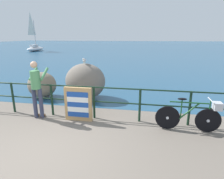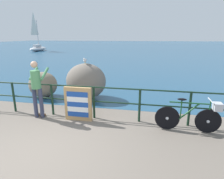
{
  "view_description": "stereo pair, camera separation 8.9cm",
  "coord_description": "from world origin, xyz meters",
  "px_view_note": "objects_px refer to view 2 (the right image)",
  "views": [
    {
      "loc": [
        2.26,
        -3.4,
        2.5
      ],
      "look_at": [
        1.19,
        2.43,
        0.84
      ],
      "focal_mm": 30.98,
      "sensor_mm": 36.0,
      "label": 1
    },
    {
      "loc": [
        2.34,
        -3.39,
        2.5
      ],
      "look_at": [
        1.19,
        2.43,
        0.84
      ],
      "focal_mm": 30.98,
      "sensor_mm": 36.0,
      "label": 2
    }
  ],
  "objects_px": {
    "bicycle": "(194,115)",
    "seagull": "(85,60)",
    "person_at_railing": "(37,87)",
    "folded_deckchair_stack": "(78,104)",
    "breakwater_boulder_main": "(86,81)",
    "breakwater_boulder_left": "(43,85)",
    "sailboat": "(38,47)"
  },
  "relations": [
    {
      "from": "folded_deckchair_stack",
      "to": "seagull",
      "type": "distance_m",
      "value": 2.37
    },
    {
      "from": "breakwater_boulder_left",
      "to": "breakwater_boulder_main",
      "type": "bearing_deg",
      "value": 5.81
    },
    {
      "from": "folded_deckchair_stack",
      "to": "sailboat",
      "type": "distance_m",
      "value": 29.85
    },
    {
      "from": "bicycle",
      "to": "seagull",
      "type": "bearing_deg",
      "value": 149.87
    },
    {
      "from": "breakwater_boulder_main",
      "to": "breakwater_boulder_left",
      "type": "distance_m",
      "value": 1.84
    },
    {
      "from": "breakwater_boulder_main",
      "to": "seagull",
      "type": "distance_m",
      "value": 0.86
    },
    {
      "from": "folded_deckchair_stack",
      "to": "breakwater_boulder_main",
      "type": "distance_m",
      "value": 2.17
    },
    {
      "from": "person_at_railing",
      "to": "folded_deckchair_stack",
      "type": "xyz_separation_m",
      "value": [
        1.3,
        0.02,
        -0.47
      ]
    },
    {
      "from": "bicycle",
      "to": "folded_deckchair_stack",
      "type": "xyz_separation_m",
      "value": [
        -3.26,
        0.1,
        0.06
      ]
    },
    {
      "from": "folded_deckchair_stack",
      "to": "breakwater_boulder_main",
      "type": "relative_size",
      "value": 0.64
    },
    {
      "from": "folded_deckchair_stack",
      "to": "bicycle",
      "type": "bearing_deg",
      "value": -1.7
    },
    {
      "from": "person_at_railing",
      "to": "breakwater_boulder_main",
      "type": "relative_size",
      "value": 1.09
    },
    {
      "from": "person_at_railing",
      "to": "sailboat",
      "type": "distance_m",
      "value": 29.18
    },
    {
      "from": "person_at_railing",
      "to": "folded_deckchair_stack",
      "type": "distance_m",
      "value": 1.38
    },
    {
      "from": "person_at_railing",
      "to": "breakwater_boulder_main",
      "type": "distance_m",
      "value": 2.32
    },
    {
      "from": "seagull",
      "to": "sailboat",
      "type": "distance_m",
      "value": 27.9
    },
    {
      "from": "folded_deckchair_stack",
      "to": "sailboat",
      "type": "bearing_deg",
      "value": 123.67
    },
    {
      "from": "folded_deckchair_stack",
      "to": "seagull",
      "type": "relative_size",
      "value": 3.07
    },
    {
      "from": "bicycle",
      "to": "person_at_railing",
      "type": "xyz_separation_m",
      "value": [
        -4.56,
        0.07,
        0.53
      ]
    },
    {
      "from": "folded_deckchair_stack",
      "to": "breakwater_boulder_left",
      "type": "height_order",
      "value": "breakwater_boulder_left"
    },
    {
      "from": "bicycle",
      "to": "folded_deckchair_stack",
      "type": "relative_size",
      "value": 1.63
    },
    {
      "from": "folded_deckchair_stack",
      "to": "breakwater_boulder_left",
      "type": "relative_size",
      "value": 0.89
    },
    {
      "from": "breakwater_boulder_left",
      "to": "seagull",
      "type": "relative_size",
      "value": 3.43
    },
    {
      "from": "bicycle",
      "to": "folded_deckchair_stack",
      "type": "bearing_deg",
      "value": 178.45
    },
    {
      "from": "folded_deckchair_stack",
      "to": "seagull",
      "type": "height_order",
      "value": "seagull"
    },
    {
      "from": "bicycle",
      "to": "breakwater_boulder_left",
      "type": "relative_size",
      "value": 1.46
    },
    {
      "from": "person_at_railing",
      "to": "folded_deckchair_stack",
      "type": "bearing_deg",
      "value": -92.2
    },
    {
      "from": "bicycle",
      "to": "person_at_railing",
      "type": "bearing_deg",
      "value": 179.24
    },
    {
      "from": "breakwater_boulder_main",
      "to": "sailboat",
      "type": "relative_size",
      "value": 0.26
    },
    {
      "from": "bicycle",
      "to": "person_at_railing",
      "type": "distance_m",
      "value": 4.59
    },
    {
      "from": "breakwater_boulder_main",
      "to": "folded_deckchair_stack",
      "type": "bearing_deg",
      "value": -77.8
    },
    {
      "from": "person_at_railing",
      "to": "folded_deckchair_stack",
      "type": "relative_size",
      "value": 1.71
    }
  ]
}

